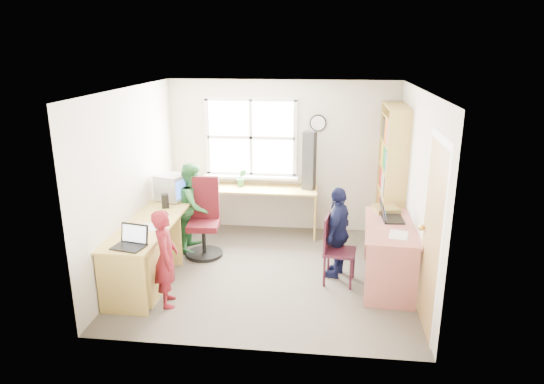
% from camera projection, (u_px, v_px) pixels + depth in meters
% --- Properties ---
extents(room, '(3.64, 3.44, 2.44)m').
position_uv_depth(room, '(271.00, 183.00, 6.17)').
color(room, '#4A443A').
rests_on(room, ground).
extents(l_desk, '(2.38, 2.95, 0.75)m').
position_uv_depth(l_desk, '(166.00, 245.00, 6.18)').
color(l_desk, '#D5B155').
rests_on(l_desk, ground).
extents(right_desk, '(0.73, 1.40, 0.78)m').
position_uv_depth(right_desk, '(390.00, 241.00, 6.01)').
color(right_desk, '#AE6257').
rests_on(right_desk, ground).
extents(bookshelf, '(0.30, 1.02, 2.10)m').
position_uv_depth(bookshelf, '(391.00, 180.00, 7.09)').
color(bookshelf, '#D5B155').
rests_on(bookshelf, ground).
extents(swivel_chair, '(0.57, 0.57, 1.12)m').
position_uv_depth(swivel_chair, '(204.00, 222.00, 6.90)').
color(swivel_chair, black).
rests_on(swivel_chair, ground).
extents(wooden_chair, '(0.44, 0.44, 0.88)m').
position_uv_depth(wooden_chair, '(335.00, 247.00, 6.07)').
color(wooden_chair, '#3E1422').
rests_on(wooden_chair, ground).
extents(crt_monitor, '(0.48, 0.45, 0.38)m').
position_uv_depth(crt_monitor, '(172.00, 187.00, 6.96)').
color(crt_monitor, '#B3B3B8').
rests_on(crt_monitor, l_desk).
extents(laptop_left, '(0.39, 0.35, 0.23)m').
position_uv_depth(laptop_left, '(131.00, 241.00, 5.40)').
color(laptop_left, black).
rests_on(laptop_left, l_desk).
extents(laptop_right, '(0.31, 0.37, 0.24)m').
position_uv_depth(laptop_right, '(389.00, 215.00, 6.12)').
color(laptop_right, black).
rests_on(laptop_right, right_desk).
extents(speaker_a, '(0.12, 0.12, 0.19)m').
position_uv_depth(speaker_a, '(165.00, 201.00, 6.66)').
color(speaker_a, black).
rests_on(speaker_a, l_desk).
extents(speaker_b, '(0.13, 0.13, 0.20)m').
position_uv_depth(speaker_b, '(179.00, 190.00, 7.16)').
color(speaker_b, black).
rests_on(speaker_b, l_desk).
extents(cd_tower, '(0.22, 0.21, 0.90)m').
position_uv_depth(cd_tower, '(309.00, 161.00, 7.42)').
color(cd_tower, black).
rests_on(cd_tower, l_desk).
extents(game_box, '(0.37, 0.37, 0.06)m').
position_uv_depth(game_box, '(386.00, 209.00, 6.44)').
color(game_box, red).
rests_on(game_box, right_desk).
extents(paper_a, '(0.24, 0.32, 0.00)m').
position_uv_depth(paper_a, '(151.00, 227.00, 5.98)').
color(paper_a, beige).
rests_on(paper_a, l_desk).
extents(paper_b, '(0.26, 0.33, 0.00)m').
position_uv_depth(paper_b, '(399.00, 235.00, 5.64)').
color(paper_b, beige).
rests_on(paper_b, right_desk).
extents(potted_plant, '(0.18, 0.16, 0.28)m').
position_uv_depth(potted_plant, '(242.00, 178.00, 7.64)').
color(potted_plant, '#2B6B37').
rests_on(potted_plant, l_desk).
extents(person_red, '(0.39, 0.48, 1.16)m').
position_uv_depth(person_red, '(166.00, 258.00, 5.51)').
color(person_red, maroon).
rests_on(person_red, ground).
extents(person_green, '(0.51, 0.64, 1.29)m').
position_uv_depth(person_green, '(194.00, 206.00, 7.06)').
color(person_green, '#2E7538').
rests_on(person_green, ground).
extents(person_navy, '(0.51, 0.76, 1.20)m').
position_uv_depth(person_navy, '(338.00, 232.00, 6.22)').
color(person_navy, '#13173D').
rests_on(person_navy, ground).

